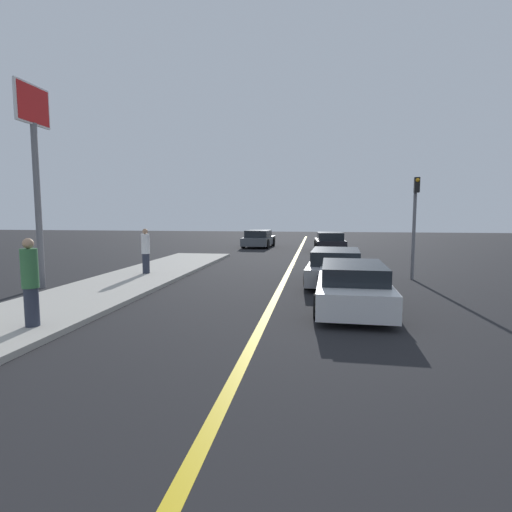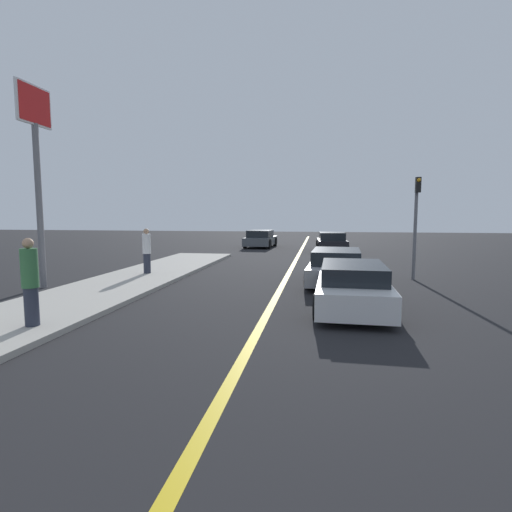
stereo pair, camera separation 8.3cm
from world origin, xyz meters
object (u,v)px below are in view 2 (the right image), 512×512
at_px(car_far_distant, 336,267).
at_px(car_parked_left_lot, 332,242).
at_px(car_oncoming_far, 260,239).
at_px(pedestrian_by_sign, 147,251).
at_px(car_ahead_center, 352,286).
at_px(roadside_sign, 36,144).
at_px(traffic_light, 416,217).
at_px(pedestrian_far_standing, 30,282).

relative_size(car_far_distant, car_parked_left_lot, 1.17).
distance_m(car_parked_left_lot, car_oncoming_far, 5.85).
bearing_deg(pedestrian_by_sign, car_oncoming_far, 80.96).
distance_m(car_ahead_center, car_parked_left_lot, 15.94).
bearing_deg(roadside_sign, car_far_distant, 14.28).
bearing_deg(traffic_light, car_parked_left_lot, 103.83).
bearing_deg(pedestrian_far_standing, car_far_distant, 47.47).
distance_m(car_oncoming_far, pedestrian_by_sign, 14.81).
distance_m(car_oncoming_far, roadside_sign, 18.53).
distance_m(car_ahead_center, pedestrian_by_sign, 8.61).
bearing_deg(pedestrian_far_standing, car_ahead_center, 25.91).
bearing_deg(pedestrian_by_sign, car_far_distant, -2.94).
distance_m(car_far_distant, traffic_light, 3.58).
xyz_separation_m(car_ahead_center, car_parked_left_lot, (-0.09, 15.94, 0.04)).
relative_size(car_far_distant, pedestrian_by_sign, 2.66).
relative_size(pedestrian_by_sign, roadside_sign, 0.27).
relative_size(car_far_distant, pedestrian_far_standing, 2.55).
bearing_deg(pedestrian_far_standing, car_parked_left_lot, 70.93).
bearing_deg(car_oncoming_far, car_parked_left_lot, -25.71).
xyz_separation_m(car_far_distant, car_oncoming_far, (-4.94, 14.99, 0.03)).
bearing_deg(car_parked_left_lot, roadside_sign, -126.55).
bearing_deg(car_far_distant, roadside_sign, -162.41).
height_order(car_oncoming_far, roadside_sign, roadside_sign).
xyz_separation_m(pedestrian_by_sign, traffic_light, (10.17, 0.79, 1.32)).
distance_m(pedestrian_far_standing, pedestrian_by_sign, 7.45).
bearing_deg(car_far_distant, pedestrian_far_standing, -129.22).
bearing_deg(traffic_light, pedestrian_far_standing, -138.76).
xyz_separation_m(car_far_distant, car_parked_left_lot, (0.19, 12.17, 0.03)).
xyz_separation_m(traffic_light, roadside_sign, (-12.55, -3.62, 2.35)).
xyz_separation_m(pedestrian_far_standing, roadside_sign, (-3.20, 4.58, 3.63)).
xyz_separation_m(car_ahead_center, car_far_distant, (-0.28, 3.76, 0.01)).
distance_m(car_parked_left_lot, pedestrian_far_standing, 20.33).
bearing_deg(roadside_sign, car_parked_left_lot, 56.07).
xyz_separation_m(pedestrian_far_standing, traffic_light, (9.35, 8.20, 1.28)).
xyz_separation_m(car_far_distant, pedestrian_far_standing, (-6.45, -7.03, 0.46)).
distance_m(car_ahead_center, pedestrian_far_standing, 7.49).
distance_m(car_ahead_center, car_far_distant, 3.77).
bearing_deg(car_oncoming_far, traffic_light, -57.35).
relative_size(traffic_light, roadside_sign, 0.58).
xyz_separation_m(car_ahead_center, pedestrian_far_standing, (-6.73, -3.27, 0.47)).
height_order(pedestrian_by_sign, roadside_sign, roadside_sign).
relative_size(car_oncoming_far, pedestrian_by_sign, 2.39).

